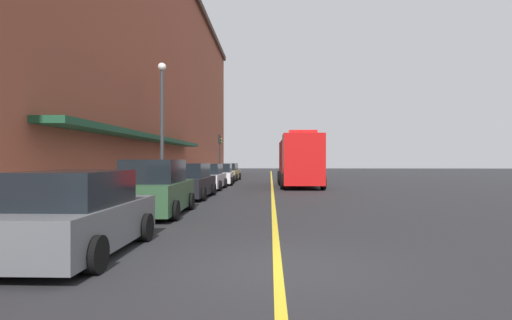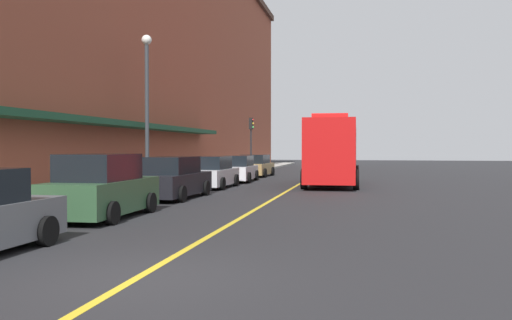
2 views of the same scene
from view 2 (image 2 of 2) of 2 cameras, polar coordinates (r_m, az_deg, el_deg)
The scene contains 15 objects.
ground_plane at distance 33.21m, azimuth 5.21°, elevation -2.24°, with size 112.00×112.00×0.00m, color #232326.
sidewalk_left at distance 34.42m, azimuth -5.12°, elevation -1.99°, with size 2.40×70.00×0.15m, color #9E9B93.
lane_center_stripe at distance 33.21m, azimuth 5.21°, elevation -2.24°, with size 0.16×70.00×0.01m, color gold.
brick_building_left at distance 36.19m, azimuth -14.70°, elevation 12.28°, with size 10.41×64.00×17.92m.
parked_car_1 at distance 16.40m, azimuth -16.09°, elevation -2.91°, with size 2.15×4.48×1.89m.
parked_car_2 at distance 21.98m, azimuth -8.76°, elevation -2.00°, with size 2.00×4.88×1.70m.
parked_car_3 at distance 27.44m, azimuth -4.70°, elevation -1.40°, with size 2.04×4.40×1.63m.
parked_car_4 at distance 32.37m, azimuth -1.92°, elevation -1.01°, with size 2.09×4.46×1.59m.
parked_car_5 at distance 38.22m, azimuth -0.01°, elevation -0.66°, with size 2.17×4.40×1.56m.
fire_truck at distance 29.75m, azimuth 8.19°, elevation 0.77°, with size 2.91×9.07×3.74m.
parking_meter_0 at distance 35.15m, azimuth -3.31°, elevation -0.31°, with size 0.14×0.18×1.33m.
parking_meter_1 at distance 30.24m, azimuth -5.75°, elevation -0.59°, with size 0.14×0.18×1.33m.
parking_meter_2 at distance 20.43m, azimuth -14.43°, elevation -1.55°, with size 0.14×0.18×1.33m.
street_lamp_left at distance 24.51m, azimuth -11.55°, elevation 6.76°, with size 0.44×0.44×6.94m.
traffic_light_near at distance 42.99m, azimuth -0.53°, elevation 2.78°, with size 0.38×0.36×4.30m.
Camera 2 is at (3.51, -7.96, 2.08)m, focal length 37.54 mm.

